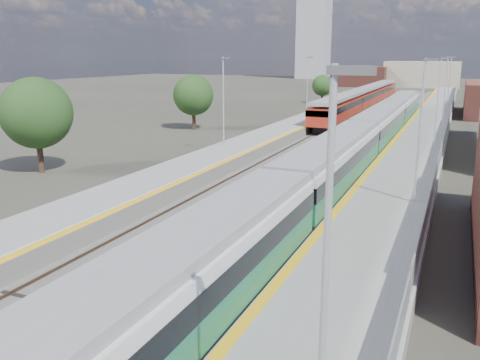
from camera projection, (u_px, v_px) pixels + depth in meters
The scene contains 11 objects.
ground at pixel (372, 138), 54.85m from camera, with size 320.00×320.00×0.00m, color #47443A.
ballast_bed at pixel (355, 133), 57.94m from camera, with size 10.50×155.00×0.06m, color #565451.
tracks at pixel (363, 131), 59.19m from camera, with size 8.96×160.00×0.17m.
platform_right at pixel (425, 132), 54.92m from camera, with size 4.70×155.00×8.52m.
platform_left at pixel (298, 126), 60.42m from camera, with size 4.30×155.00×8.52m.
buildings at pixel (359, 48), 138.30m from camera, with size 72.00×185.50×40.00m.
green_train at pixel (361, 140), 40.04m from camera, with size 2.77×77.27×3.05m.
red_train at pixel (365, 98), 80.22m from camera, with size 2.83×57.36×3.57m.
tree_a at pixel (36, 113), 37.41m from camera, with size 5.27×5.27×7.15m.
tree_b at pixel (193, 95), 59.97m from camera, with size 4.76×4.76×6.45m.
tree_c at pixel (322, 86), 93.06m from camera, with size 3.85×3.85×5.22m.
Camera 1 is at (8.34, -5.58, 8.63)m, focal length 38.00 mm.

